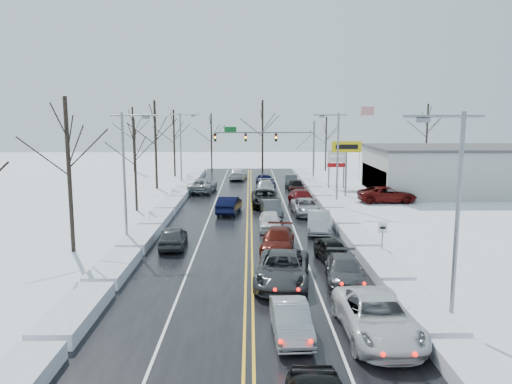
{
  "coord_description": "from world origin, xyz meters",
  "views": [
    {
      "loc": [
        0.06,
        -37.76,
        8.89
      ],
      "look_at": [
        0.56,
        3.05,
        2.5
      ],
      "focal_mm": 35.0,
      "sensor_mm": 36.0,
      "label": 1
    }
  ],
  "objects_px": {
    "traffic_signal_mast": "(276,140)",
    "tires_plus_sign": "(346,151)",
    "oncoming_car_0": "(229,213)",
    "flagpole": "(361,136)",
    "dealership_building": "(461,170)"
  },
  "relations": [
    {
      "from": "traffic_signal_mast",
      "to": "tires_plus_sign",
      "type": "height_order",
      "value": "traffic_signal_mast"
    },
    {
      "from": "traffic_signal_mast",
      "to": "dealership_building",
      "type": "distance_m",
      "value": 23.01
    },
    {
      "from": "oncoming_car_0",
      "to": "traffic_signal_mast",
      "type": "bearing_deg",
      "value": -96.59
    },
    {
      "from": "dealership_building",
      "to": "oncoming_car_0",
      "type": "distance_m",
      "value": 28.32
    },
    {
      "from": "traffic_signal_mast",
      "to": "tires_plus_sign",
      "type": "relative_size",
      "value": 2.21
    },
    {
      "from": "traffic_signal_mast",
      "to": "flagpole",
      "type": "bearing_deg",
      "value": 9.73
    },
    {
      "from": "traffic_signal_mast",
      "to": "flagpole",
      "type": "xyz_separation_m",
      "value": [
        11.72,
        2.01,
        0.45
      ]
    },
    {
      "from": "oncoming_car_0",
      "to": "tires_plus_sign",
      "type": "bearing_deg",
      "value": -135.5
    },
    {
      "from": "dealership_building",
      "to": "traffic_signal_mast",
      "type": "bearing_deg",
      "value": 154.05
    },
    {
      "from": "traffic_signal_mast",
      "to": "oncoming_car_0",
      "type": "bearing_deg",
      "value": -103.87
    },
    {
      "from": "traffic_signal_mast",
      "to": "oncoming_car_0",
      "type": "xyz_separation_m",
      "value": [
        -5.27,
        -21.36,
        -5.48
      ]
    },
    {
      "from": "flagpole",
      "to": "dealership_building",
      "type": "height_order",
      "value": "flagpole"
    },
    {
      "from": "tires_plus_sign",
      "to": "oncoming_car_0",
      "type": "distance_m",
      "value": 16.26
    },
    {
      "from": "tires_plus_sign",
      "to": "dealership_building",
      "type": "xyz_separation_m",
      "value": [
        13.48,
        2.01,
        -2.34
      ]
    },
    {
      "from": "flagpole",
      "to": "dealership_building",
      "type": "distance_m",
      "value": 15.24
    }
  ]
}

